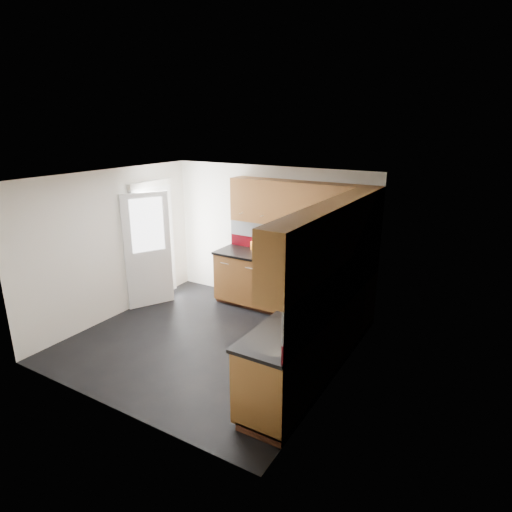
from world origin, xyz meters
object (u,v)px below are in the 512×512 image
Objects in this scene: gas_hob at (284,258)px; toaster at (303,255)px; utensil_pot at (254,244)px; food_processor at (325,288)px.

toaster is (0.28, 0.12, 0.08)m from gas_hob.
food_processor is (1.92, -1.44, 0.05)m from utensil_pot.
gas_hob is 0.77m from utensil_pot.
gas_hob is 1.77× the size of food_processor.
food_processor is at bearing -45.27° from gas_hob.
utensil_pot is 1.01m from toaster.
toaster is at bearing -6.70° from utensil_pot.
utensil_pot is at bearing 143.16° from food_processor.
food_processor reaches higher than gas_hob.
gas_hob is 1.69m from food_processor.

